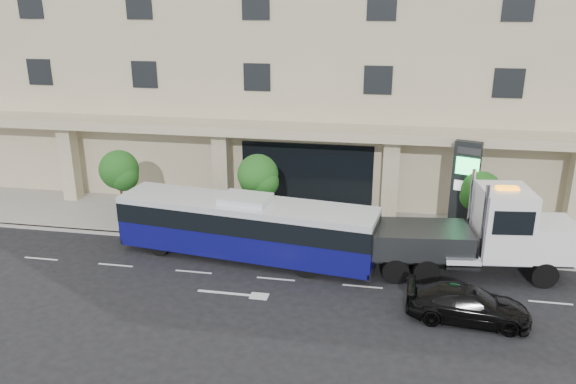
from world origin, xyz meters
name	(u,v)px	position (x,y,z in m)	size (l,w,h in m)	color
ground	(282,265)	(0.00, 0.00, 0.00)	(120.00, 120.00, 0.00)	black
sidewalk	(299,225)	(0.00, 5.00, 0.07)	(120.00, 6.00, 0.15)	gray
curb	(289,247)	(0.00, 2.00, 0.07)	(120.00, 0.30, 0.15)	gray
convention_center	(324,35)	(0.00, 15.42, 9.97)	(60.00, 17.60, 20.00)	tan
tree_left	(120,172)	(-9.97, 3.59, 3.11)	(2.27, 2.20, 4.22)	#422B19
tree_mid	(258,178)	(-1.97, 3.59, 3.26)	(2.28, 2.20, 4.38)	#422B19
tree_right	(481,194)	(9.53, 3.59, 3.04)	(2.10, 2.00, 4.04)	#422B19
city_bus	(246,226)	(-1.91, 0.55, 1.67)	(13.17, 4.40, 3.28)	black
tow_truck	(480,235)	(9.21, 0.74, 1.97)	(10.56, 3.61, 4.78)	#2D3033
black_sedan	(468,304)	(8.29, -3.55, 0.71)	(1.98, 4.86, 1.41)	black
signage_pylon	(464,191)	(8.81, 4.52, 2.87)	(1.41, 0.91, 5.35)	black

